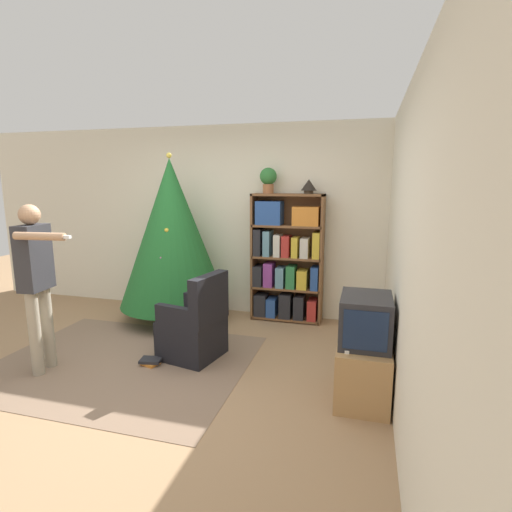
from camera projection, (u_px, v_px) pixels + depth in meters
ground_plane at (164, 379)px, 3.78m from camera, size 14.00×14.00×0.00m
wall_back at (235, 221)px, 5.60m from camera, size 8.00×0.10×2.60m
wall_right at (409, 256)px, 2.99m from camera, size 0.10×8.00×2.60m
area_rug at (122, 362)px, 4.12m from camera, size 2.57×2.07×0.01m
bookshelf at (286, 260)px, 5.27m from camera, size 0.94×0.29×1.69m
tv_stand at (363, 370)px, 3.43m from camera, size 0.44×0.71×0.50m
television at (366, 320)px, 3.34m from camera, size 0.41×0.53×0.41m
game_remote at (347, 350)px, 3.21m from camera, size 0.04×0.12×0.02m
christmas_tree at (172, 233)px, 5.24m from camera, size 1.42×1.42×2.21m
armchair at (195, 328)px, 4.20m from camera, size 0.67×0.66×0.92m
standing_person at (37, 275)px, 3.79m from camera, size 0.66×0.47×1.64m
potted_plant at (268, 179)px, 5.15m from camera, size 0.22×0.22×0.33m
table_lamp at (309, 186)px, 5.03m from camera, size 0.20×0.20×0.18m
book_pile_near_tree at (191, 327)px, 4.99m from camera, size 0.24×0.19×0.09m
book_pile_by_chair at (151, 361)px, 4.08m from camera, size 0.23×0.19×0.06m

